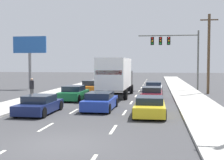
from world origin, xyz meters
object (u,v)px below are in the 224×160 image
object	(u,v)px
box_truck	(116,75)
roadside_billboard	(30,51)
car_white	(154,88)
car_green	(74,93)
car_yellow	(150,106)
pedestrian_near_corner	(32,88)
car_maroon	(152,94)
utility_pole_mid	(209,53)
car_orange	(92,87)
car_navy	(39,105)
car_blue	(100,101)
traffic_signal_mast	(171,45)

from	to	relation	value
box_truck	roadside_billboard	xyz separation A→B (m)	(-11.96, 7.42, 2.64)
car_white	car_green	bearing A→B (deg)	-132.50
car_yellow	pedestrian_near_corner	bearing A→B (deg)	149.10
car_green	car_maroon	size ratio (longest dim) A/B	0.89
utility_pole_mid	pedestrian_near_corner	distance (m)	18.18
car_yellow	car_orange	bearing A→B (deg)	116.07
car_maroon	car_navy	bearing A→B (deg)	-130.35
car_yellow	roadside_billboard	distance (m)	23.30
pedestrian_near_corner	car_orange	bearing A→B (deg)	64.35
car_orange	car_navy	size ratio (longest dim) A/B	1.08
car_blue	car_orange	bearing A→B (deg)	105.29
car_orange	box_truck	size ratio (longest dim) A/B	0.54
car_blue	car_yellow	distance (m)	3.76
roadside_billboard	pedestrian_near_corner	world-z (taller)	roadside_billboard
traffic_signal_mast	car_yellow	bearing A→B (deg)	-96.31
car_orange	car_white	size ratio (longest dim) A/B	1.08
utility_pole_mid	pedestrian_near_corner	size ratio (longest dim) A/B	4.71
car_orange	roadside_billboard	size ratio (longest dim) A/B	0.68
car_blue	utility_pole_mid	size ratio (longest dim) A/B	0.50
car_navy	box_truck	xyz separation A→B (m)	(3.51, 10.02, 1.55)
car_green	box_truck	bearing A→B (deg)	41.31
car_orange	box_truck	xyz separation A→B (m)	(3.33, -4.33, 1.50)
utility_pole_mid	car_blue	bearing A→B (deg)	-126.55
traffic_signal_mast	car_blue	bearing A→B (deg)	-108.14
roadside_billboard	car_maroon	bearing A→B (deg)	-31.03
car_blue	pedestrian_near_corner	xyz separation A→B (m)	(-7.02, 4.69, 0.45)
car_green	roadside_billboard	world-z (taller)	roadside_billboard
car_navy	pedestrian_near_corner	size ratio (longest dim) A/B	2.37
car_orange	car_yellow	bearing A→B (deg)	-63.93
car_white	roadside_billboard	bearing A→B (deg)	169.48
car_orange	pedestrian_near_corner	xyz separation A→B (m)	(-3.66, -7.61, 0.43)
car_green	pedestrian_near_corner	world-z (taller)	pedestrian_near_corner
car_green	box_truck	world-z (taller)	box_truck
car_maroon	roadside_billboard	world-z (taller)	roadside_billboard
car_yellow	utility_pole_mid	size ratio (longest dim) A/B	0.55
car_white	traffic_signal_mast	size ratio (longest dim) A/B	0.58
car_maroon	car_yellow	xyz separation A→B (m)	(0.01, -7.69, 0.00)
pedestrian_near_corner	car_white	bearing A→B (deg)	36.69
pedestrian_near_corner	car_green	bearing A→B (deg)	6.06
car_maroon	roadside_billboard	bearing A→B (deg)	148.97
car_blue	car_white	distance (m)	13.00
car_white	traffic_signal_mast	bearing A→B (deg)	64.38
car_navy	car_yellow	size ratio (longest dim) A/B	0.91
car_blue	utility_pole_mid	world-z (taller)	utility_pole_mid
car_navy	traffic_signal_mast	bearing A→B (deg)	64.27
roadside_billboard	car_navy	bearing A→B (deg)	-64.15
box_truck	car_yellow	xyz separation A→B (m)	(3.45, -9.54, -1.56)
car_green	traffic_signal_mast	size ratio (longest dim) A/B	0.58
car_navy	car_white	world-z (taller)	car_white
car_navy	car_maroon	bearing A→B (deg)	49.65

